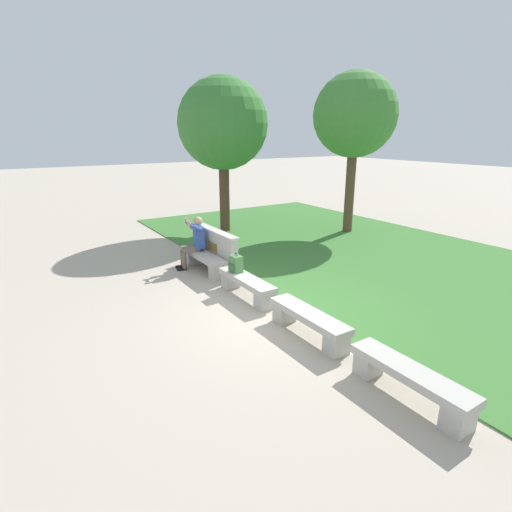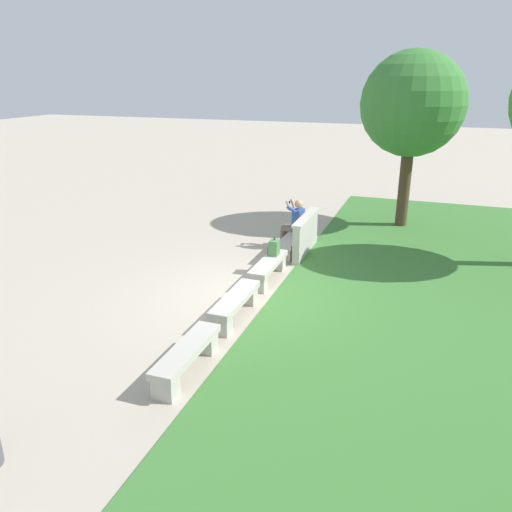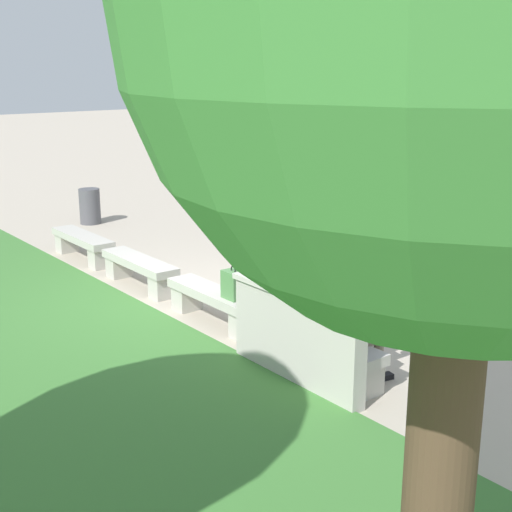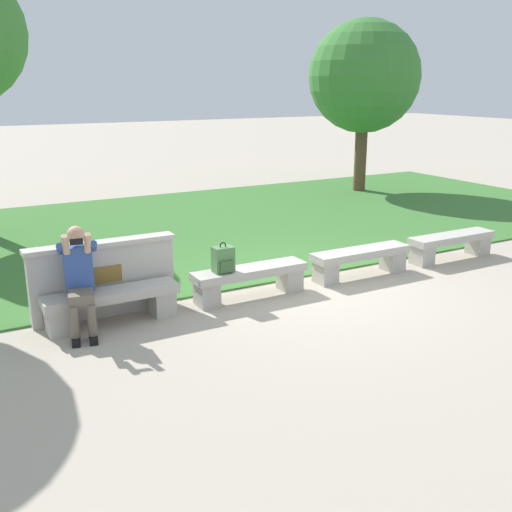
# 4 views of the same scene
# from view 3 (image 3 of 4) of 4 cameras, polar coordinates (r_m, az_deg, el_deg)

# --- Properties ---
(ground_plane) EXTENTS (80.00, 80.00, 0.00)m
(ground_plane) POSITION_cam_3_polar(r_m,az_deg,el_deg) (10.28, -6.51, -3.78)
(ground_plane) COLOR #B2A593
(bench_main) EXTENTS (1.71, 0.40, 0.45)m
(bench_main) POSITION_cam_3_polar(r_m,az_deg,el_deg) (7.93, 5.06, -7.34)
(bench_main) COLOR #B7B2A8
(bench_main) RESTS_ON ground
(bench_near) EXTENTS (1.71, 0.40, 0.45)m
(bench_near) POSITION_cam_3_polar(r_m,az_deg,el_deg) (9.39, -3.33, -3.67)
(bench_near) COLOR #B7B2A8
(bench_near) RESTS_ON ground
(bench_mid) EXTENTS (1.71, 0.40, 0.45)m
(bench_mid) POSITION_cam_3_polar(r_m,az_deg,el_deg) (11.02, -9.31, -0.98)
(bench_mid) COLOR #B7B2A8
(bench_mid) RESTS_ON ground
(bench_far) EXTENTS (1.71, 0.40, 0.45)m
(bench_far) POSITION_cam_3_polar(r_m,az_deg,el_deg) (12.76, -13.70, 1.00)
(bench_far) COLOR #B7B2A8
(bench_far) RESTS_ON ground
(backrest_wall_with_plaque) EXTENTS (1.95, 0.24, 1.01)m
(backrest_wall_with_plaque) POSITION_cam_3_polar(r_m,az_deg,el_deg) (7.64, 3.22, -6.41)
(backrest_wall_with_plaque) COLOR #B7B2A8
(backrest_wall_with_plaque) RESTS_ON ground
(person_photographer) EXTENTS (0.52, 0.77, 1.32)m
(person_photographer) POSITION_cam_3_polar(r_m,az_deg,el_deg) (7.56, 7.60, -4.97)
(person_photographer) COLOR black
(person_photographer) RESTS_ON ground
(backpack) EXTENTS (0.28, 0.24, 0.43)m
(backpack) POSITION_cam_3_polar(r_m,az_deg,el_deg) (8.97, -1.77, -2.33)
(backpack) COLOR #4C7F47
(backpack) RESTS_ON bench_near
(trash_bin) EXTENTS (0.44, 0.44, 0.75)m
(trash_bin) POSITION_cam_3_polar(r_m,az_deg,el_deg) (15.61, -13.15, 3.90)
(trash_bin) COLOR #4C4C51
(trash_bin) RESTS_ON ground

